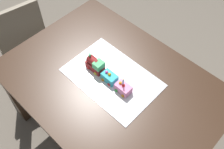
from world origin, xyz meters
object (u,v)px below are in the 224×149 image
cake_car_gondola_bubblegum (123,88)px  birthday_candle (123,81)px  chair (20,37)px  cake_car_tanker_turquoise (110,77)px  cake_locomotive (96,64)px  dining_table (112,91)px

cake_car_gondola_bubblegum → birthday_candle: size_ratio=1.78×
chair → cake_car_tanker_turquoise: (1.02, 0.08, 0.30)m
chair → birthday_candle: bearing=105.2°
chair → birthday_candle: 1.19m
chair → cake_locomotive: bearing=106.3°
dining_table → cake_car_tanker_turquoise: cake_car_tanker_turquoise is taller
dining_table → chair: bearing=-175.5°
dining_table → cake_locomotive: 0.22m
cake_car_tanker_turquoise → birthday_candle: 0.13m
chair → cake_car_gondola_bubblegum: chair is taller
dining_table → cake_locomotive: cake_locomotive is taller
cake_locomotive → cake_car_tanker_turquoise: cake_locomotive is taller
chair → cake_locomotive: size_ratio=6.14×
cake_locomotive → birthday_candle: (0.24, 0.00, 0.05)m
cake_locomotive → cake_car_gondola_bubblegum: 0.25m
dining_table → cake_car_tanker_turquoise: (-0.02, 0.00, 0.14)m
dining_table → birthday_candle: size_ratio=24.86×
dining_table → cake_car_gondola_bubblegum: size_ratio=14.00×
dining_table → chair: (-1.03, -0.08, -0.16)m
dining_table → chair: 1.05m
chair → cake_car_gondola_bubblegum: bearing=105.2°
chair → cake_car_tanker_turquoise: bearing=105.7°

